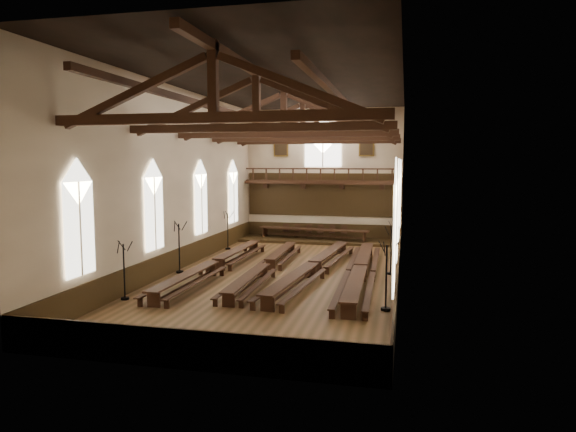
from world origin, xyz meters
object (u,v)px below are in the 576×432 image
object	(u,v)px
refectory_row_a	(215,263)
candelabrum_right_far	(393,246)
refectory_row_d	(360,269)
candelabrum_left_near	(124,282)
candelabrum_left_far	(228,238)
candelabrum_right_mid	(391,260)
refectory_row_b	(267,265)
high_table	(313,230)
dais	(313,240)
candelabrum_right_near	(386,289)
candelabrum_left_mid	(179,257)
refectory_row_c	(314,265)

from	to	relation	value
refectory_row_a	candelabrum_right_far	xyz separation A→B (m)	(9.20, 6.73, 0.18)
refectory_row_d	candelabrum_left_near	size ratio (longest dim) A/B	5.61
candelabrum_left_far	candelabrum_right_mid	size ratio (longest dim) A/B	1.01
refectory_row_a	refectory_row_d	xyz separation A→B (m)	(7.72, 0.27, 0.02)
refectory_row_b	candelabrum_right_mid	size ratio (longest dim) A/B	5.27
high_table	candelabrum_left_near	bearing A→B (deg)	-105.81
candelabrum_right_mid	refectory_row_b	bearing A→B (deg)	-168.69
refectory_row_a	high_table	bearing A→B (deg)	75.19
candelabrum_right_far	dais	bearing A→B (deg)	138.86
refectory_row_d	candelabrum_right_mid	bearing A→B (deg)	45.37
dais	refectory_row_b	bearing A→B (deg)	-92.28
candelabrum_right_far	refectory_row_a	bearing A→B (deg)	-143.80
candelabrum_right_near	candelabrum_right_far	bearing A→B (deg)	90.00
high_table	candelabrum_right_mid	xyz separation A→B (m)	(6.02, -10.22, -0.07)
candelabrum_right_mid	dais	bearing A→B (deg)	120.51
refectory_row_a	candelabrum_left_far	world-z (taller)	candelabrum_left_far
high_table	candelabrum_left_near	size ratio (longest dim) A/B	3.28
high_table	candelabrum_right_mid	bearing A→B (deg)	-59.49
candelabrum_left_mid	refectory_row_b	bearing A→B (deg)	10.54
dais	candelabrum_left_near	size ratio (longest dim) A/B	4.41
refectory_row_d	candelabrum_right_far	world-z (taller)	candelabrum_right_far
refectory_row_b	candelabrum_left_mid	size ratio (longest dim) A/B	4.85
candelabrum_left_near	candelabrum_left_mid	bearing A→B (deg)	90.00
high_table	candelabrum_right_far	xyz separation A→B (m)	(6.02, -5.26, -0.15)
candelabrum_right_far	candelabrum_right_near	bearing A→B (deg)	-90.00
dais	candelabrum_left_near	bearing A→B (deg)	-105.81
candelabrum_right_near	candelabrum_right_far	world-z (taller)	candelabrum_right_near
refectory_row_a	refectory_row_c	xyz separation A→B (m)	(5.27, 0.53, 0.02)
candelabrum_right_mid	candelabrum_left_near	bearing A→B (deg)	-145.23
refectory_row_d	candelabrum_left_far	xyz separation A→B (m)	(-9.62, 7.06, 0.25)
refectory_row_a	candelabrum_right_mid	xyz separation A→B (m)	(9.20, 1.77, 0.26)
refectory_row_a	candelabrum_right_near	xyz separation A→B (m)	(9.20, -5.06, 0.33)
dais	candelabrum_right_near	distance (m)	18.10
refectory_row_b	candelabrum_left_far	bearing A→B (deg)	123.95
refectory_row_c	candelabrum_right_far	distance (m)	7.33
candelabrum_left_near	candelabrum_right_near	xyz separation A→B (m)	(11.10, 0.88, 0.07)
high_table	dais	bearing A→B (deg)	180.00
refectory_row_d	refectory_row_a	bearing A→B (deg)	-177.98
refectory_row_c	candelabrum_left_mid	size ratio (longest dim) A/B	5.14
candelabrum_left_mid	candelabrum_right_far	xyz separation A→B (m)	(11.10, 7.12, -0.15)
refectory_row_b	high_table	distance (m)	11.53
candelabrum_right_near	high_table	bearing A→B (deg)	109.46
refectory_row_a	dais	world-z (taller)	refectory_row_a
high_table	candelabrum_left_mid	bearing A→B (deg)	-112.30
dais	candelabrum_left_far	world-z (taller)	candelabrum_left_far
candelabrum_left_mid	candelabrum_left_far	size ratio (longest dim) A/B	1.07
candelabrum_left_far	candelabrum_right_far	distance (m)	11.12
high_table	candelabrum_right_mid	size ratio (longest dim) A/B	3.27
refectory_row_d	candelabrum_left_mid	world-z (taller)	candelabrum_left_mid
dais	candelabrum_left_mid	distance (m)	13.40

